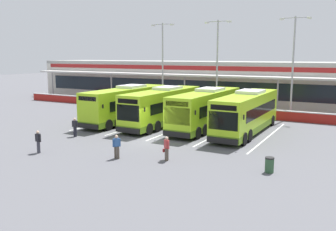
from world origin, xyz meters
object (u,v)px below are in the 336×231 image
object	(u,v)px
pedestrian_with_handbag	(167,148)
lamp_post_west	(163,60)
coach_bus_centre	(206,110)
pedestrian_child	(117,146)
pedestrian_near_bin	(75,127)
coach_bus_left_centre	(163,107)
coach_bus_leftmost	(127,105)
pedestrian_in_dark_coat	(38,141)
coach_bus_right_centre	(247,113)
lamp_post_east	(293,61)
litter_bin	(269,165)
lamp_post_centre	(217,60)

from	to	relation	value
pedestrian_with_handbag	lamp_post_west	xyz separation A→B (m)	(-12.26, 21.17, 5.43)
coach_bus_centre	pedestrian_child	xyz separation A→B (m)	(-1.26, -12.49, -0.91)
pedestrian_with_handbag	pedestrian_near_bin	xyz separation A→B (m)	(-10.34, 2.50, 0.02)
coach_bus_left_centre	coach_bus_centre	size ratio (longest dim) A/B	1.00
coach_bus_leftmost	pedestrian_in_dark_coat	distance (m)	13.40
coach_bus_left_centre	coach_bus_right_centre	xyz separation A→B (m)	(8.44, 0.27, 0.00)
coach_bus_right_centre	pedestrian_with_handbag	xyz separation A→B (m)	(-2.13, -10.99, -0.93)
pedestrian_near_bin	lamp_post_east	xyz separation A→B (m)	(14.50, 18.32, 5.42)
lamp_post_west	litter_bin	world-z (taller)	lamp_post_west
coach_bus_centre	coach_bus_right_centre	bearing A→B (deg)	-3.97
coach_bus_leftmost	pedestrian_near_bin	bearing A→B (deg)	-88.19
pedestrian_in_dark_coat	coach_bus_centre	bearing A→B (deg)	63.36
pedestrian_with_handbag	pedestrian_in_dark_coat	xyz separation A→B (m)	(-8.93, -2.73, 0.02)
coach_bus_left_centre	pedestrian_in_dark_coat	bearing A→B (deg)	-101.00
pedestrian_in_dark_coat	litter_bin	xyz separation A→B (m)	(15.50, 3.48, -0.41)
litter_bin	coach_bus_right_centre	bearing A→B (deg)	113.44
pedestrian_with_handbag	litter_bin	size ratio (longest dim) A/B	1.74
coach_bus_centre	litter_bin	bearing A→B (deg)	-51.18
pedestrian_with_handbag	coach_bus_leftmost	bearing A→B (deg)	135.15
coach_bus_centre	pedestrian_with_handbag	distance (m)	11.47
pedestrian_in_dark_coat	pedestrian_with_handbag	bearing A→B (deg)	17.01
coach_bus_right_centre	litter_bin	xyz separation A→B (m)	(4.45, -10.25, -1.32)
lamp_post_east	lamp_post_centre	bearing A→B (deg)	179.90
coach_bus_left_centre	lamp_post_centre	xyz separation A→B (m)	(1.75, 10.11, 4.50)
pedestrian_with_handbag	pedestrian_child	distance (m)	3.39
pedestrian_near_bin	lamp_post_west	xyz separation A→B (m)	(-1.92, 18.67, 5.42)
lamp_post_centre	coach_bus_left_centre	bearing A→B (deg)	-99.80
coach_bus_leftmost	lamp_post_centre	bearing A→B (deg)	59.66
pedestrian_child	pedestrian_with_handbag	bearing A→B (deg)	20.97
pedestrian_with_handbag	lamp_post_centre	world-z (taller)	lamp_post_centre
lamp_post_centre	litter_bin	xyz separation A→B (m)	(11.14, -20.09, -5.82)
lamp_post_centre	litter_bin	distance (m)	23.70
pedestrian_child	lamp_post_centre	size ratio (longest dim) A/B	0.15
coach_bus_right_centre	pedestrian_in_dark_coat	world-z (taller)	coach_bus_right_centre
coach_bus_leftmost	lamp_post_west	distance (m)	11.67
coach_bus_left_centre	pedestrian_in_dark_coat	distance (m)	13.74
coach_bus_centre	pedestrian_near_bin	world-z (taller)	coach_bus_centre
coach_bus_right_centre	litter_bin	distance (m)	11.25
lamp_post_centre	coach_bus_centre	bearing A→B (deg)	-74.44
lamp_post_east	coach_bus_left_centre	bearing A→B (deg)	-136.05
pedestrian_with_handbag	pedestrian_near_bin	size ratio (longest dim) A/B	1.00
pedestrian_with_handbag	coach_bus_left_centre	bearing A→B (deg)	120.48
lamp_post_west	lamp_post_east	distance (m)	16.42
coach_bus_right_centre	lamp_post_centre	world-z (taller)	lamp_post_centre
coach_bus_leftmost	lamp_post_centre	xyz separation A→B (m)	(6.03, 10.30, 4.50)
coach_bus_left_centre	lamp_post_west	xyz separation A→B (m)	(-5.94, 10.44, 4.50)
coach_bus_leftmost	pedestrian_near_bin	xyz separation A→B (m)	(0.25, -8.04, -0.91)
pedestrian_near_bin	coach_bus_left_centre	bearing A→B (deg)	63.91
lamp_post_west	coach_bus_centre	bearing A→B (deg)	-43.71
pedestrian_child	lamp_post_west	bearing A→B (deg)	112.11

